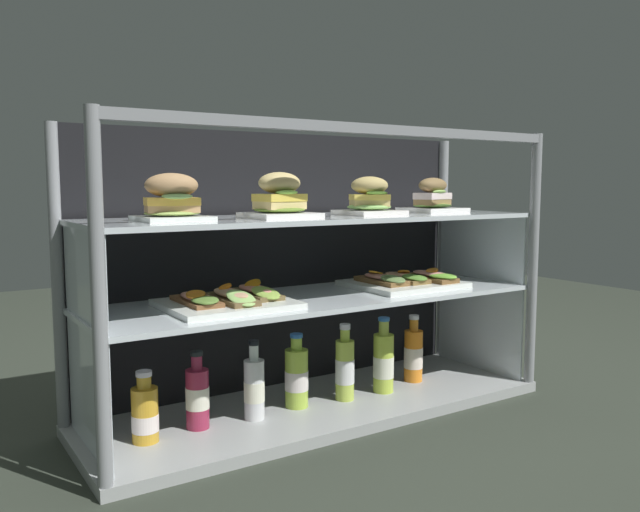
% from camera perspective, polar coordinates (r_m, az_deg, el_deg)
% --- Properties ---
extents(ground_plane, '(6.00, 6.00, 0.02)m').
position_cam_1_polar(ground_plane, '(2.05, 0.00, -13.79)').
color(ground_plane, '#2F352B').
rests_on(ground_plane, ground).
extents(case_base_deck, '(1.44, 0.46, 0.03)m').
position_cam_1_polar(case_base_deck, '(2.04, 0.00, -13.09)').
color(case_base_deck, '#A3A6A6').
rests_on(case_base_deck, ground).
extents(case_frame, '(1.44, 0.46, 0.86)m').
position_cam_1_polar(case_frame, '(2.05, -2.02, 0.01)').
color(case_frame, gray).
rests_on(case_frame, ground).
extents(riser_lower_tier, '(1.37, 0.39, 0.31)m').
position_cam_1_polar(riser_lower_tier, '(1.99, 0.00, -8.37)').
color(riser_lower_tier, silver).
rests_on(riser_lower_tier, case_base_deck).
extents(shelf_lower_glass, '(1.39, 0.41, 0.01)m').
position_cam_1_polar(shelf_lower_glass, '(1.95, 0.00, -3.70)').
color(shelf_lower_glass, silver).
rests_on(shelf_lower_glass, riser_lower_tier).
extents(riser_upper_tier, '(1.37, 0.39, 0.23)m').
position_cam_1_polar(riser_upper_tier, '(1.93, 0.00, -0.21)').
color(riser_upper_tier, silver).
rests_on(riser_upper_tier, shelf_lower_glass).
extents(shelf_upper_glass, '(1.39, 0.41, 0.01)m').
position_cam_1_polar(shelf_upper_glass, '(1.92, 0.00, 3.34)').
color(shelf_upper_glass, silver).
rests_on(shelf_upper_glass, riser_upper_tier).
extents(plated_roll_sandwich_far_right, '(0.17, 0.17, 0.12)m').
position_cam_1_polar(plated_roll_sandwich_far_right, '(1.69, -12.89, 4.74)').
color(plated_roll_sandwich_far_right, white).
rests_on(plated_roll_sandwich_far_right, shelf_upper_glass).
extents(plated_roll_sandwich_left_of_center, '(0.18, 0.18, 0.13)m').
position_cam_1_polar(plated_roll_sandwich_left_of_center, '(1.79, -3.56, 4.97)').
color(plated_roll_sandwich_left_of_center, white).
rests_on(plated_roll_sandwich_left_of_center, shelf_upper_glass).
extents(plated_roll_sandwich_center, '(0.17, 0.17, 0.12)m').
position_cam_1_polar(plated_roll_sandwich_center, '(2.00, 4.38, 4.94)').
color(plated_roll_sandwich_center, white).
rests_on(plated_roll_sandwich_center, shelf_upper_glass).
extents(plated_roll_sandwich_far_left, '(0.18, 0.18, 0.12)m').
position_cam_1_polar(plated_roll_sandwich_far_left, '(2.23, 9.88, 4.98)').
color(plated_roll_sandwich_far_left, white).
rests_on(plated_roll_sandwich_far_left, shelf_upper_glass).
extents(open_sandwich_tray_far_left, '(0.34, 0.29, 0.06)m').
position_cam_1_polar(open_sandwich_tray_far_left, '(1.79, -7.98, -3.83)').
color(open_sandwich_tray_far_left, white).
rests_on(open_sandwich_tray_far_left, shelf_lower_glass).
extents(open_sandwich_tray_near_left_corner, '(0.34, 0.29, 0.06)m').
position_cam_1_polar(open_sandwich_tray_near_left_corner, '(2.13, 7.55, -2.20)').
color(open_sandwich_tray_near_left_corner, white).
rests_on(open_sandwich_tray_near_left_corner, shelf_lower_glass).
extents(juice_bottle_front_second, '(0.07, 0.07, 0.19)m').
position_cam_1_polar(juice_bottle_front_second, '(1.77, -15.14, -13.28)').
color(juice_bottle_front_second, gold).
rests_on(juice_bottle_front_second, case_base_deck).
extents(juice_bottle_front_left_end, '(0.06, 0.06, 0.21)m').
position_cam_1_polar(juice_bottle_front_left_end, '(1.83, -10.69, -12.07)').
color(juice_bottle_front_left_end, '#9B2745').
rests_on(juice_bottle_front_left_end, case_base_deck).
extents(juice_bottle_back_center, '(0.06, 0.06, 0.23)m').
position_cam_1_polar(juice_bottle_back_center, '(1.87, -5.81, -11.47)').
color(juice_bottle_back_center, silver).
rests_on(juice_bottle_back_center, case_base_deck).
extents(juice_bottle_back_left, '(0.07, 0.07, 0.22)m').
position_cam_1_polar(juice_bottle_back_left, '(1.96, -2.02, -10.60)').
color(juice_bottle_back_left, '#AED044').
rests_on(juice_bottle_back_left, case_base_deck).
extents(juice_bottle_tucked_behind, '(0.06, 0.06, 0.24)m').
position_cam_1_polar(juice_bottle_tucked_behind, '(2.02, 2.20, -9.85)').
color(juice_bottle_tucked_behind, '#BAD24C').
rests_on(juice_bottle_tucked_behind, case_base_deck).
extents(juice_bottle_front_fourth, '(0.07, 0.07, 0.24)m').
position_cam_1_polar(juice_bottle_front_fourth, '(2.11, 5.60, -9.27)').
color(juice_bottle_front_fourth, '#BAD444').
rests_on(juice_bottle_front_fourth, case_base_deck).
extents(juice_bottle_near_post, '(0.06, 0.06, 0.23)m').
position_cam_1_polar(juice_bottle_near_post, '(2.23, 8.21, -8.57)').
color(juice_bottle_near_post, orange).
rests_on(juice_bottle_near_post, case_base_deck).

